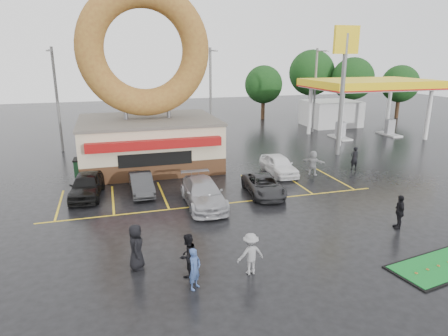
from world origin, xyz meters
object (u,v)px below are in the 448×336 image
object	(u,v)px
car_grey	(263,185)
streetlight_mid	(211,92)
donut_shop	(147,108)
gas_station	(352,98)
car_dgrey	(141,184)
car_silver	(203,193)
car_white	(279,165)
person_blue	(195,269)
putting_green	(444,265)
shell_sign	(344,67)
streetlight_left	(57,97)
dumpster	(88,168)
car_black	(87,185)
person_cameraman	(399,212)
streetlight_right	(315,88)

from	to	relation	value
car_grey	streetlight_mid	bearing A→B (deg)	92.08
donut_shop	gas_station	distance (m)	24.35
car_dgrey	car_silver	bearing A→B (deg)	-44.36
car_dgrey	car_white	world-z (taller)	car_white
person_blue	gas_station	bearing A→B (deg)	2.79
gas_station	putting_green	world-z (taller)	gas_station
putting_green	car_white	bearing A→B (deg)	95.15
car_silver	person_blue	xyz separation A→B (m)	(-2.27, -8.16, 0.07)
car_dgrey	shell_sign	bearing A→B (deg)	16.81
gas_station	streetlight_left	bearing A→B (deg)	-178.05
car_dgrey	car_grey	bearing A→B (deg)	-18.52
dumpster	car_dgrey	bearing A→B (deg)	-51.75
shell_sign	car_dgrey	distance (m)	19.28
person_blue	car_grey	bearing A→B (deg)	9.87
dumpster	person_blue	bearing A→B (deg)	-72.54
donut_shop	car_black	world-z (taller)	donut_shop
streetlight_mid	person_cameraman	world-z (taller)	streetlight_mid
car_black	car_grey	xyz separation A→B (m)	(10.47, -2.60, -0.15)
car_silver	streetlight_right	bearing A→B (deg)	48.51
person_blue	dumpster	world-z (taller)	person_blue
streetlight_right	person_blue	xyz separation A→B (m)	(-19.28, -26.58, -3.97)
dumpster	shell_sign	bearing A→B (deg)	4.95
shell_sign	person_blue	world-z (taller)	shell_sign
car_silver	car_white	world-z (taller)	car_silver
streetlight_left	car_silver	size ratio (longest dim) A/B	1.76
gas_station	streetlight_mid	world-z (taller)	streetlight_mid
car_black	dumpster	bearing A→B (deg)	97.29
car_silver	person_cameraman	size ratio (longest dim) A/B	2.94
car_silver	car_white	distance (m)	7.99
gas_station	streetlight_left	size ratio (longest dim) A/B	1.52
shell_sign	streetlight_mid	world-z (taller)	shell_sign
streetlight_left	car_dgrey	world-z (taller)	streetlight_left
shell_sign	streetlight_mid	xyz separation A→B (m)	(-9.00, 8.92, -2.60)
streetlight_right	dumpster	xyz separation A→B (m)	(-23.50, -10.80, -4.13)
donut_shop	gas_station	world-z (taller)	donut_shop
dumpster	car_black	bearing A→B (deg)	-87.05
donut_shop	dumpster	world-z (taller)	donut_shop
car_silver	person_cameraman	distance (m)	10.40
donut_shop	putting_green	distance (m)	21.83
person_blue	person_cameraman	xyz separation A→B (m)	(10.92, 2.39, 0.06)
donut_shop	car_silver	world-z (taller)	donut_shop
car_dgrey	putting_green	bearing A→B (deg)	-49.12
streetlight_left	car_grey	distance (m)	20.79
streetlight_mid	car_silver	distance (m)	18.57
car_silver	dumpster	bearing A→B (deg)	131.69
car_dgrey	car_silver	xyz separation A→B (m)	(3.21, -3.06, 0.11)
gas_station	car_black	bearing A→B (deg)	-152.83
car_dgrey	person_cameraman	xyz separation A→B (m)	(11.86, -8.84, 0.24)
streetlight_left	streetlight_mid	size ratio (longest dim) A/B	1.00
streetlight_left	car_black	size ratio (longest dim) A/B	2.06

